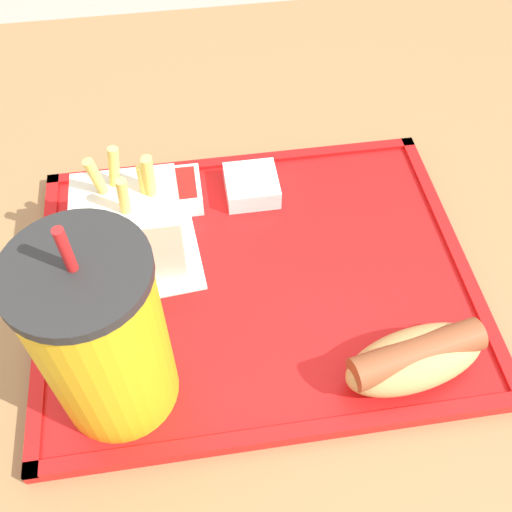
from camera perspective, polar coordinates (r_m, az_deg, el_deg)
The scene contains 9 objects.
ground_plane at distance 1.27m, azimuth 1.91°, elevation -21.91°, with size 8.00×8.00×0.00m, color #ADA393.
dining_table at distance 0.91m, azimuth 2.58°, elevation -15.51°, with size 1.05×0.94×0.76m.
food_tray at distance 0.56m, azimuth 0.00°, elevation -2.16°, with size 0.39×0.31×0.01m.
paper_napkin at distance 0.58m, azimuth -11.80°, elevation 0.04°, with size 0.14×0.12×0.00m.
soda_cup at distance 0.44m, azimuth -14.50°, elevation -7.51°, with size 0.09×0.09×0.20m.
hot_dog_far at distance 0.50m, azimuth 14.94°, elevation -9.35°, with size 0.13×0.07×0.04m.
fries_carton at distance 0.55m, azimuth -11.86°, elevation 2.78°, with size 0.09×0.07×0.12m.
sauce_cup_mayo at distance 0.61m, azimuth -0.42°, elevation 6.78°, with size 0.05×0.05×0.02m.
sauce_cup_ketchup at distance 0.61m, azimuth -7.72°, elevation 6.15°, with size 0.05×0.05×0.02m.
Camera 1 is at (0.09, 0.33, 1.22)m, focal length 42.00 mm.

